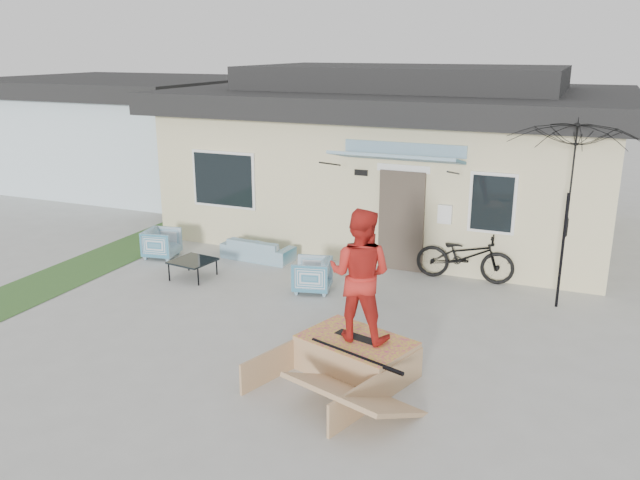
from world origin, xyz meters
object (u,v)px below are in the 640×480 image
at_px(coffee_table, 193,269).
at_px(skateboard, 359,337).
at_px(skate_ramp, 356,356).
at_px(skater, 360,273).
at_px(loveseat, 258,245).
at_px(armchair_right, 312,273).
at_px(bicycle, 465,251).
at_px(armchair_left, 162,242).
at_px(patio_umbrella, 567,213).

relative_size(coffee_table, skateboard, 1.04).
relative_size(skate_ramp, skater, 1.08).
bearing_deg(loveseat, skate_ramp, 136.32).
relative_size(armchair_right, bicycle, 0.37).
relative_size(loveseat, bicycle, 0.83).
bearing_deg(bicycle, skate_ramp, 168.42).
xyz_separation_m(armchair_left, skateboard, (5.81, -3.32, 0.18)).
bearing_deg(patio_umbrella, skate_ramp, -123.87).
relative_size(loveseat, coffee_table, 2.10).
distance_m(bicycle, skater, 4.56).
relative_size(armchair_left, patio_umbrella, 0.24).
distance_m(loveseat, armchair_left, 2.15).
height_order(loveseat, skater, skater).
distance_m(armchair_left, skateboard, 6.69).
height_order(skateboard, skater, skater).
xyz_separation_m(coffee_table, skater, (4.41, -2.43, 1.31)).
bearing_deg(coffee_table, armchair_left, 147.50).
height_order(armchair_left, coffee_table, armchair_left).
bearing_deg(skate_ramp, armchair_left, 167.94).
distance_m(armchair_right, skate_ramp, 3.33).
xyz_separation_m(bicycle, patio_umbrella, (1.81, -0.75, 1.13)).
bearing_deg(loveseat, bicycle, -171.13).
bearing_deg(skateboard, armchair_right, 140.04).
bearing_deg(coffee_table, loveseat, 67.98).
distance_m(loveseat, coffee_table, 1.71).
distance_m(bicycle, skateboard, 4.48).
bearing_deg(skate_ramp, armchair_right, 142.63).
bearing_deg(skater, coffee_table, -28.97).
bearing_deg(skateboard, armchair_left, 165.07).
relative_size(coffee_table, skate_ramp, 0.37).
bearing_deg(loveseat, armchair_left, 22.43).
xyz_separation_m(bicycle, skate_ramp, (-0.69, -4.48, -0.36)).
distance_m(bicycle, skate_ramp, 4.54).
xyz_separation_m(armchair_right, coffee_table, (-2.51, -0.26, -0.17)).
distance_m(skateboard, skater, 0.97).
bearing_deg(loveseat, armchair_right, 148.34).
height_order(loveseat, skate_ramp, loveseat).
relative_size(loveseat, armchair_right, 2.27).
height_order(bicycle, skateboard, bicycle).
bearing_deg(patio_umbrella, skater, -124.05).
bearing_deg(skateboard, coffee_table, 165.97).
bearing_deg(armchair_right, patio_umbrella, 89.40).
xyz_separation_m(skate_ramp, skater, (0.02, 0.05, 1.25)).
bearing_deg(patio_umbrella, loveseat, 176.90).
relative_size(bicycle, skateboard, 2.62).
bearing_deg(loveseat, skater, 136.79).
bearing_deg(bicycle, skateboard, 168.53).
xyz_separation_m(loveseat, bicycle, (4.44, 0.41, 0.31)).
height_order(bicycle, patio_umbrella, patio_umbrella).
relative_size(armchair_right, skater, 0.37).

